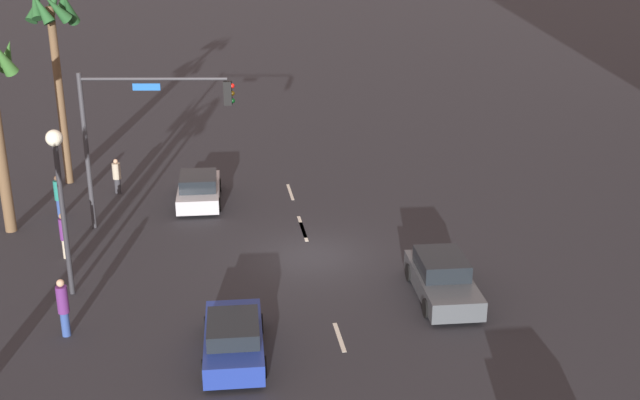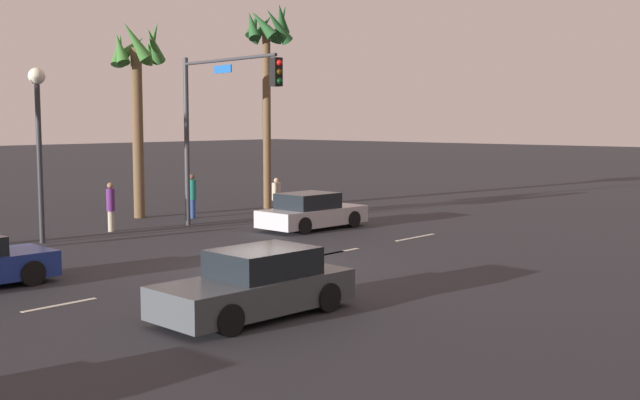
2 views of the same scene
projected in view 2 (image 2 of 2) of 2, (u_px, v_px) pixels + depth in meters
name	position (u px, v px, depth m)	size (l,w,h in m)	color
ground_plane	(264.00, 266.00, 22.42)	(220.00, 220.00, 0.00)	#28282D
lane_stripe_2	(60.00, 305.00, 17.72)	(1.82, 0.14, 0.01)	silver
lane_stripe_3	(321.00, 255.00, 24.23)	(2.12, 0.14, 0.01)	silver
lane_stripe_4	(333.00, 253.00, 24.65)	(2.47, 0.14, 0.01)	silver
lane_stripe_5	(416.00, 237.00, 27.97)	(2.29, 0.14, 0.01)	silver
car_0	(311.00, 212.00, 30.15)	(4.43, 2.09, 1.39)	#B7B7BC
car_3	(256.00, 285.00, 16.71)	(4.49, 2.06, 1.42)	#474C51
traffic_signal	(215.00, 110.00, 29.30)	(1.09, 6.18, 6.57)	#38383D
streetlamp	(38.00, 120.00, 26.30)	(0.56, 0.56, 5.88)	#2D2D33
pedestrian_0	(111.00, 205.00, 29.39)	(0.43, 0.43, 1.84)	#B2A58C
pedestrian_2	(192.00, 195.00, 33.42)	(0.37, 0.37, 1.88)	#2D478C
pedestrian_3	(276.00, 196.00, 34.08)	(0.47, 0.47, 1.67)	#333338
palm_tree_0	(268.00, 49.00, 36.49)	(2.44, 2.49, 9.58)	brown
palm_tree_2	(137.00, 76.00, 33.05)	(2.46, 2.41, 8.36)	brown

